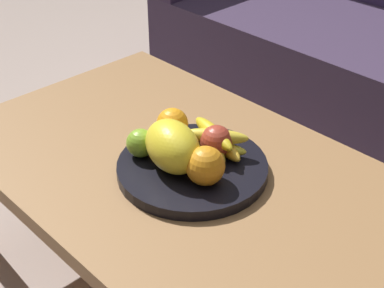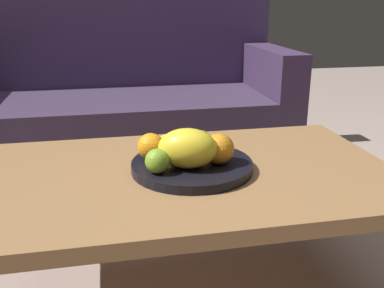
# 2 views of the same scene
# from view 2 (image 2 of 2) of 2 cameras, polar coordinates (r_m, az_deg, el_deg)

# --- Properties ---
(coffee_table) EXTENTS (1.13, 0.67, 0.42)m
(coffee_table) POSITION_cam_2_polar(r_m,az_deg,el_deg) (1.19, -0.56, -5.39)
(coffee_table) COLOR #976B42
(coffee_table) RESTS_ON ground_plane
(couch) EXTENTS (1.70, 0.70, 0.90)m
(couch) POSITION_cam_2_polar(r_m,az_deg,el_deg) (2.26, -9.64, 4.29)
(couch) COLOR #3C2E47
(couch) RESTS_ON ground_plane
(fruit_bowl) EXTENTS (0.33, 0.33, 0.03)m
(fruit_bowl) POSITION_cam_2_polar(r_m,az_deg,el_deg) (1.17, 0.00, -2.89)
(fruit_bowl) COLOR black
(fruit_bowl) RESTS_ON coffee_table
(melon_large_front) EXTENTS (0.18, 0.14, 0.10)m
(melon_large_front) POSITION_cam_2_polar(r_m,az_deg,el_deg) (1.11, -0.59, -0.57)
(melon_large_front) COLOR yellow
(melon_large_front) RESTS_ON fruit_bowl
(orange_front) EXTENTS (0.08, 0.08, 0.08)m
(orange_front) POSITION_cam_2_polar(r_m,az_deg,el_deg) (1.14, 3.57, -0.64)
(orange_front) COLOR orange
(orange_front) RESTS_ON fruit_bowl
(orange_left) EXTENTS (0.07, 0.07, 0.07)m
(orange_left) POSITION_cam_2_polar(r_m,az_deg,el_deg) (1.18, -5.48, -0.32)
(orange_left) COLOR orange
(orange_left) RESTS_ON fruit_bowl
(apple_front) EXTENTS (0.06, 0.06, 0.06)m
(apple_front) POSITION_cam_2_polar(r_m,az_deg,el_deg) (1.09, -4.60, -2.24)
(apple_front) COLOR #7EAC2C
(apple_front) RESTS_ON fruit_bowl
(apple_left) EXTENTS (0.07, 0.07, 0.07)m
(apple_left) POSITION_cam_2_polar(r_m,az_deg,el_deg) (1.21, 0.08, 0.33)
(apple_left) COLOR #A63A29
(apple_left) RESTS_ON fruit_bowl
(banana_bunch) EXTENTS (0.17, 0.12, 0.06)m
(banana_bunch) POSITION_cam_2_polar(r_m,az_deg,el_deg) (1.22, -0.49, 0.03)
(banana_bunch) COLOR yellow
(banana_bunch) RESTS_ON fruit_bowl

